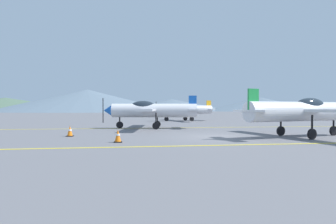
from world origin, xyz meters
TOP-DOWN VIEW (x-y plane):
  - ground_plane at (0.00, 0.00)m, footprint 400.00×400.00m
  - apron_line_near at (0.00, -3.29)m, footprint 80.00×0.16m
  - apron_line_far at (0.00, 7.16)m, footprint 80.00×0.16m
  - airplane_near at (4.46, -0.68)m, footprint 7.28×8.27m
  - airplane_mid at (-3.01, 6.87)m, footprint 7.27×8.32m
  - airplane_far at (2.11, 19.06)m, footprint 7.27×8.32m
  - traffic_cone_front at (-5.14, -1.67)m, footprint 0.36×0.36m
  - traffic_cone_side at (-7.83, 1.41)m, footprint 0.36×0.36m
  - hill_left at (-66.37, 138.68)m, footprint 88.55×88.55m
  - hill_centerleft at (-24.04, 122.94)m, footprint 83.09×83.09m
  - hill_centerright at (19.37, 142.32)m, footprint 67.60×67.60m
  - hill_right at (62.83, 123.89)m, footprint 59.36×59.36m

SIDE VIEW (x-z plane):
  - ground_plane at x=0.00m, z-range 0.00..0.00m
  - apron_line_near at x=0.00m, z-range 0.00..0.01m
  - apron_line_far at x=0.00m, z-range 0.00..0.01m
  - traffic_cone_front at x=-5.14m, z-range -0.01..0.58m
  - traffic_cone_side at x=-7.83m, z-range -0.01..0.58m
  - airplane_near at x=4.46m, z-range 0.16..2.65m
  - airplane_mid at x=-3.01m, z-range 0.16..2.65m
  - airplane_far at x=2.11m, z-range 0.16..2.65m
  - hill_centerright at x=19.37m, z-range 0.00..6.58m
  - hill_left at x=-66.37m, z-range 0.00..6.86m
  - hill_right at x=62.83m, z-range 0.00..7.16m
  - hill_centerleft at x=-24.04m, z-range 0.00..10.36m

